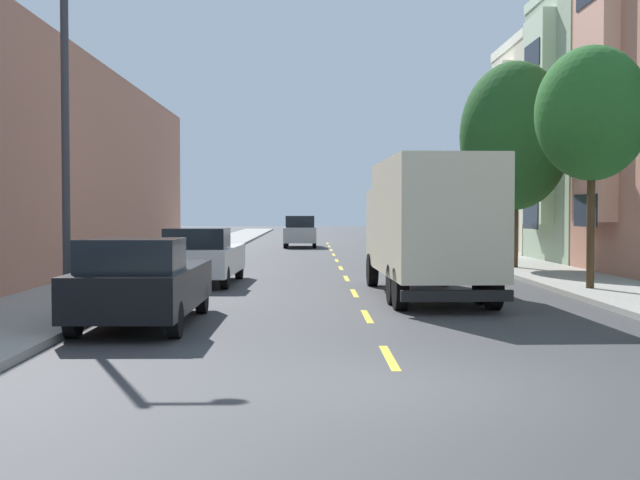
{
  "coord_description": "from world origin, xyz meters",
  "views": [
    {
      "loc": [
        -1.21,
        -10.72,
        2.24
      ],
      "look_at": [
        -0.79,
        23.78,
        1.04
      ],
      "focal_mm": 47.22,
      "sensor_mm": 36.0,
      "label": 1
    }
  ],
  "objects_px": {
    "street_lamp": "(73,119)",
    "parked_pickup_forest": "(389,231)",
    "parked_pickup_white": "(203,257)",
    "parked_hatchback_charcoal": "(445,247)",
    "parked_pickup_black": "(142,283)",
    "delivery_box_truck": "(427,221)",
    "moving_silver_sedan": "(300,231)",
    "street_tree_second": "(592,114)",
    "parked_hatchback_red": "(411,238)",
    "street_tree_third": "(515,136)"
  },
  "relations": [
    {
      "from": "delivery_box_truck",
      "to": "moving_silver_sedan",
      "type": "height_order",
      "value": "delivery_box_truck"
    },
    {
      "from": "street_tree_third",
      "to": "moving_silver_sedan",
      "type": "relative_size",
      "value": 1.59
    },
    {
      "from": "delivery_box_truck",
      "to": "parked_hatchback_red",
      "type": "relative_size",
      "value": 2.05
    },
    {
      "from": "delivery_box_truck",
      "to": "parked_pickup_black",
      "type": "distance_m",
      "value": 8.22
    },
    {
      "from": "street_tree_third",
      "to": "street_lamp",
      "type": "height_order",
      "value": "street_tree_third"
    },
    {
      "from": "parked_hatchback_red",
      "to": "moving_silver_sedan",
      "type": "bearing_deg",
      "value": 137.21
    },
    {
      "from": "street_tree_second",
      "to": "delivery_box_truck",
      "type": "bearing_deg",
      "value": -165.96
    },
    {
      "from": "parked_pickup_black",
      "to": "moving_silver_sedan",
      "type": "xyz_separation_m",
      "value": [
        2.66,
        35.22,
        0.16
      ]
    },
    {
      "from": "parked_pickup_black",
      "to": "parked_pickup_white",
      "type": "bearing_deg",
      "value": 90.1
    },
    {
      "from": "street_lamp",
      "to": "parked_pickup_white",
      "type": "bearing_deg",
      "value": 80.36
    },
    {
      "from": "street_tree_second",
      "to": "delivery_box_truck",
      "type": "relative_size",
      "value": 0.79
    },
    {
      "from": "street_lamp",
      "to": "moving_silver_sedan",
      "type": "relative_size",
      "value": 1.41
    },
    {
      "from": "parked_pickup_black",
      "to": "parked_hatchback_charcoal",
      "type": "xyz_separation_m",
      "value": [
        8.83,
        18.14,
        -0.07
      ]
    },
    {
      "from": "parked_hatchback_red",
      "to": "parked_pickup_forest",
      "type": "distance_m",
      "value": 12.19
    },
    {
      "from": "street_tree_third",
      "to": "parked_hatchback_charcoal",
      "type": "bearing_deg",
      "value": 121.44
    },
    {
      "from": "street_tree_second",
      "to": "moving_silver_sedan",
      "type": "height_order",
      "value": "street_tree_second"
    },
    {
      "from": "street_tree_third",
      "to": "street_lamp",
      "type": "bearing_deg",
      "value": -131.0
    },
    {
      "from": "parked_pickup_white",
      "to": "moving_silver_sedan",
      "type": "relative_size",
      "value": 1.12
    },
    {
      "from": "delivery_box_truck",
      "to": "moving_silver_sedan",
      "type": "bearing_deg",
      "value": 96.85
    },
    {
      "from": "delivery_box_truck",
      "to": "moving_silver_sedan",
      "type": "distance_m",
      "value": 30.26
    },
    {
      "from": "parked_pickup_black",
      "to": "moving_silver_sedan",
      "type": "distance_m",
      "value": 35.32
    },
    {
      "from": "street_tree_third",
      "to": "parked_pickup_white",
      "type": "relative_size",
      "value": 1.42
    },
    {
      "from": "parked_pickup_white",
      "to": "parked_hatchback_charcoal",
      "type": "xyz_separation_m",
      "value": [
        8.85,
        8.87,
        -0.07
      ]
    },
    {
      "from": "parked_hatchback_charcoal",
      "to": "parked_hatchback_red",
      "type": "bearing_deg",
      "value": 90.3
    },
    {
      "from": "street_tree_third",
      "to": "street_lamp",
      "type": "xyz_separation_m",
      "value": [
        -12.35,
        -14.21,
        -0.94
      ]
    },
    {
      "from": "parked_pickup_white",
      "to": "parked_pickup_black",
      "type": "height_order",
      "value": "same"
    },
    {
      "from": "parked_pickup_white",
      "to": "parked_hatchback_charcoal",
      "type": "height_order",
      "value": "parked_pickup_white"
    },
    {
      "from": "parked_hatchback_red",
      "to": "moving_silver_sedan",
      "type": "xyz_separation_m",
      "value": [
        -6.11,
        5.66,
        0.23
      ]
    },
    {
      "from": "street_lamp",
      "to": "parked_pickup_forest",
      "type": "distance_m",
      "value": 42.52
    },
    {
      "from": "parked_hatchback_red",
      "to": "parked_pickup_forest",
      "type": "relative_size",
      "value": 0.76
    },
    {
      "from": "street_tree_third",
      "to": "parked_pickup_black",
      "type": "bearing_deg",
      "value": -126.25
    },
    {
      "from": "parked_pickup_white",
      "to": "parked_pickup_forest",
      "type": "bearing_deg",
      "value": 74.87
    },
    {
      "from": "street_tree_third",
      "to": "delivery_box_truck",
      "type": "distance_m",
      "value": 11.09
    },
    {
      "from": "parked_pickup_white",
      "to": "parked_pickup_forest",
      "type": "distance_m",
      "value": 33.65
    },
    {
      "from": "street_tree_second",
      "to": "parked_hatchback_red",
      "type": "distance_m",
      "value": 23.67
    },
    {
      "from": "street_tree_third",
      "to": "parked_pickup_white",
      "type": "xyz_separation_m",
      "value": [
        -10.88,
        -5.55,
        -4.18
      ]
    },
    {
      "from": "street_lamp",
      "to": "parked_pickup_forest",
      "type": "relative_size",
      "value": 1.28
    },
    {
      "from": "parked_pickup_forest",
      "to": "moving_silver_sedan",
      "type": "relative_size",
      "value": 1.11
    },
    {
      "from": "delivery_box_truck",
      "to": "parked_pickup_white",
      "type": "bearing_deg",
      "value": 147.06
    },
    {
      "from": "parked_pickup_forest",
      "to": "parked_hatchback_red",
      "type": "bearing_deg",
      "value": -89.97
    },
    {
      "from": "street_lamp",
      "to": "moving_silver_sedan",
      "type": "distance_m",
      "value": 34.99
    },
    {
      "from": "street_lamp",
      "to": "parked_hatchback_red",
      "type": "bearing_deg",
      "value": 70.49
    },
    {
      "from": "street_tree_second",
      "to": "street_lamp",
      "type": "relative_size",
      "value": 0.96
    },
    {
      "from": "parked_hatchback_charcoal",
      "to": "moving_silver_sedan",
      "type": "height_order",
      "value": "moving_silver_sedan"
    },
    {
      "from": "delivery_box_truck",
      "to": "parked_pickup_black",
      "type": "bearing_deg",
      "value": -140.37
    },
    {
      "from": "parked_pickup_forest",
      "to": "street_tree_third",
      "type": "bearing_deg",
      "value": -85.55
    },
    {
      "from": "street_tree_second",
      "to": "parked_pickup_white",
      "type": "bearing_deg",
      "value": 164.96
    },
    {
      "from": "street_tree_second",
      "to": "street_lamp",
      "type": "xyz_separation_m",
      "value": [
        -12.35,
        -5.73,
        -0.78
      ]
    },
    {
      "from": "street_tree_third",
      "to": "street_lamp",
      "type": "relative_size",
      "value": 1.12
    },
    {
      "from": "parked_hatchback_red",
      "to": "parked_hatchback_charcoal",
      "type": "relative_size",
      "value": 1.0
    }
  ]
}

